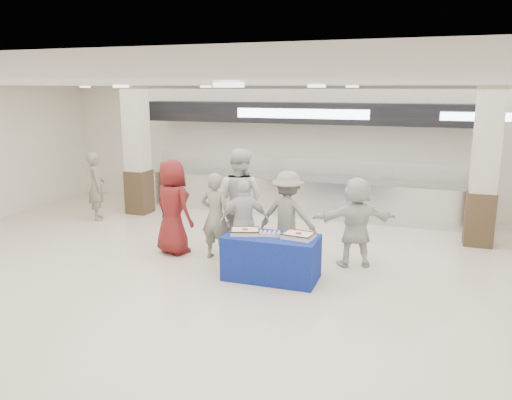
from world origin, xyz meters
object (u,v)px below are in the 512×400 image
at_px(civilian_maroon, 173,207).
at_px(cupcake_tray, 269,234).
at_px(sheet_cake_left, 245,231).
at_px(soldier_bg, 96,186).
at_px(soldier_a, 216,216).
at_px(civilian_white, 356,222).
at_px(display_table, 271,257).
at_px(sheet_cake_right, 299,235).
at_px(soldier_b, 288,216).
at_px(chef_short, 244,221).
at_px(chef_tall, 240,200).

bearing_deg(civilian_maroon, cupcake_tray, -173.73).
distance_m(sheet_cake_left, soldier_bg, 5.27).
xyz_separation_m(soldier_a, civilian_white, (2.52, 0.47, -0.00)).
bearing_deg(display_table, sheet_cake_right, 3.97).
bearing_deg(soldier_b, soldier_bg, -10.23).
bearing_deg(civilian_white, soldier_bg, -32.51).
bearing_deg(sheet_cake_right, display_table, -175.57).
xyz_separation_m(soldier_a, chef_short, (0.57, 0.00, -0.05)).
bearing_deg(soldier_b, chef_tall, -8.36).
distance_m(cupcake_tray, civilian_maroon, 2.25).
bearing_deg(display_table, soldier_b, 90.68).
bearing_deg(cupcake_tray, chef_tall, 129.35).
distance_m(chef_short, soldier_bg, 4.76).
height_order(soldier_a, chef_short, soldier_a).
bearing_deg(chef_short, chef_tall, -86.38).
height_order(sheet_cake_right, civilian_white, civilian_white).
distance_m(cupcake_tray, chef_short, 0.92).
bearing_deg(soldier_a, soldier_b, -158.26).
distance_m(sheet_cake_right, civilian_white, 1.33).
bearing_deg(sheet_cake_right, civilian_maroon, 166.74).
bearing_deg(display_table, sheet_cake_left, -176.08).
relative_size(civilian_maroon, civilian_white, 1.12).
relative_size(display_table, soldier_b, 0.93).
relative_size(chef_tall, civilian_white, 1.24).
bearing_deg(soldier_a, display_table, 158.02).
bearing_deg(civilian_maroon, chef_tall, -129.60).
distance_m(sheet_cake_right, soldier_bg, 6.08).
xyz_separation_m(soldier_a, soldier_b, (1.27, 0.40, 0.02)).
xyz_separation_m(sheet_cake_left, soldier_a, (-0.84, 0.67, 0.02)).
relative_size(civilian_white, soldier_bg, 0.99).
height_order(sheet_cake_left, chef_tall, chef_tall).
relative_size(display_table, soldier_bg, 0.94).
bearing_deg(soldier_bg, sheet_cake_left, -155.47).
bearing_deg(chef_tall, soldier_b, 175.27).
distance_m(sheet_cake_right, chef_short, 1.32).
xyz_separation_m(sheet_cake_right, civilian_maroon, (-2.65, 0.62, 0.12)).
bearing_deg(soldier_bg, chef_short, -149.60).
height_order(cupcake_tray, soldier_b, soldier_b).
height_order(soldier_b, civilian_white, soldier_b).
xyz_separation_m(soldier_a, soldier_bg, (-3.89, 1.66, 0.01)).
xyz_separation_m(chef_tall, soldier_b, (1.04, -0.22, -0.18)).
bearing_deg(sheet_cake_left, chef_short, 111.56).
bearing_deg(sheet_cake_right, cupcake_tray, -178.49).
relative_size(sheet_cake_right, soldier_a, 0.32).
relative_size(sheet_cake_right, civilian_maroon, 0.29).
relative_size(cupcake_tray, chef_short, 0.28).
relative_size(soldier_a, chef_short, 1.06).
height_order(cupcake_tray, chef_tall, chef_tall).
xyz_separation_m(cupcake_tray, soldier_a, (-1.25, 0.62, 0.04)).
bearing_deg(sheet_cake_left, sheet_cake_right, 4.40).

